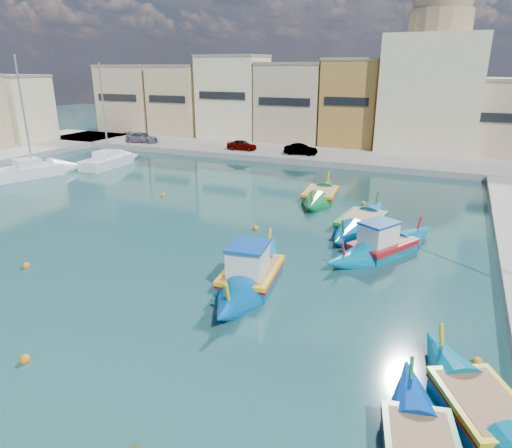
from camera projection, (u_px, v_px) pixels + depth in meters
The scene contains 13 objects.
ground at pixel (126, 279), 21.32m from camera, with size 160.00×160.00×0.00m, color #163D44.
north_quay at pixel (320, 156), 48.87m from camera, with size 80.00×8.00×0.60m, color gray.
north_townhouses at pixel (398, 108), 51.14m from camera, with size 83.20×7.87×10.19m.
church_block at pixel (434, 76), 49.30m from camera, with size 10.00×10.00×19.10m.
parked_cars at pixel (208, 142), 52.21m from camera, with size 24.31×2.05×1.18m.
luzzu_turquoise_cabin at pixel (383, 247), 24.21m from camera, with size 5.93×8.72×2.85m.
luzzu_blue_cabin at pixel (251, 276), 20.77m from camera, with size 3.38×9.26×3.20m.
luzzu_cyan_mid at pixel (361, 224), 27.92m from camera, with size 3.17×9.48×2.75m.
luzzu_green at pixel (320, 196), 33.89m from camera, with size 2.87×8.54×2.64m.
luzzu_cyan_south at pixel (482, 411), 12.82m from camera, with size 5.24×7.54×2.35m.
yacht_north at pixel (118, 160), 46.47m from camera, with size 2.39×7.98×10.60m.
yacht_midnorth at pixel (48, 170), 41.86m from camera, with size 5.12×8.24×11.23m.
mooring_buoys at pixel (222, 248), 24.77m from camera, with size 22.08×23.52×0.36m.
Camera 1 is at (13.38, -15.18, 9.43)m, focal length 32.00 mm.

